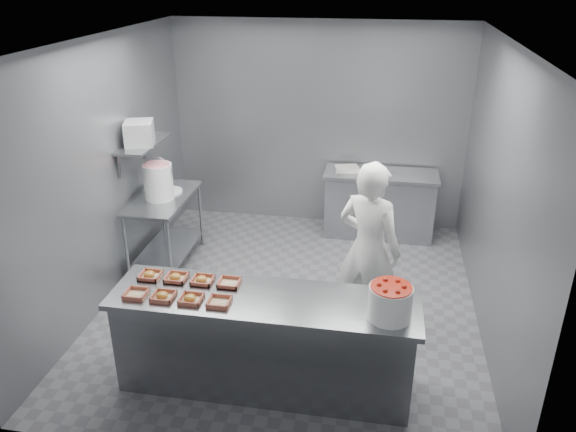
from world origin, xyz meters
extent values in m
plane|color=#4C4C51|center=(0.00, 0.00, 0.00)|extent=(4.50, 4.50, 0.00)
plane|color=white|center=(0.00, 0.00, 2.80)|extent=(4.50, 4.50, 0.00)
cube|color=slate|center=(0.00, 2.25, 1.40)|extent=(4.00, 0.04, 2.80)
cube|color=slate|center=(-2.00, 0.00, 1.40)|extent=(0.04, 4.50, 2.80)
cube|color=slate|center=(2.00, 0.00, 1.40)|extent=(0.04, 4.50, 2.80)
cube|color=slate|center=(0.00, -1.35, 0.88)|extent=(2.60, 0.70, 0.05)
cube|color=slate|center=(0.00, -1.35, 0.42)|extent=(2.50, 0.64, 0.85)
cube|color=slate|center=(-1.65, 0.60, 0.88)|extent=(0.60, 1.20, 0.04)
cube|color=slate|center=(-1.65, 0.60, 0.20)|extent=(0.56, 1.15, 0.03)
cylinder|color=slate|center=(-1.91, 0.04, 0.44)|extent=(0.04, 0.04, 0.88)
cylinder|color=slate|center=(-1.39, 0.04, 0.44)|extent=(0.04, 0.04, 0.88)
cylinder|color=slate|center=(-1.91, 1.16, 0.44)|extent=(0.04, 0.04, 0.88)
cylinder|color=slate|center=(-1.39, 1.16, 0.44)|extent=(0.04, 0.04, 0.88)
cube|color=slate|center=(0.90, 1.90, 0.88)|extent=(1.50, 0.60, 0.05)
cube|color=slate|center=(0.90, 1.90, 0.42)|extent=(1.44, 0.55, 0.85)
cube|color=slate|center=(-1.82, 0.60, 1.55)|extent=(0.35, 0.90, 0.03)
cube|color=tan|center=(-1.06, -1.50, 0.92)|extent=(0.18, 0.18, 0.04)
cube|color=white|center=(-1.01, -1.49, 0.91)|extent=(0.10, 0.06, 0.00)
cube|color=tan|center=(-0.82, -1.50, 0.92)|extent=(0.18, 0.18, 0.04)
cube|color=white|center=(-0.77, -1.49, 0.91)|extent=(0.10, 0.06, 0.00)
ellipsoid|color=gold|center=(-0.83, -1.50, 0.93)|extent=(0.10, 0.10, 0.05)
cube|color=tan|center=(-0.58, -1.50, 0.92)|extent=(0.18, 0.18, 0.04)
cube|color=white|center=(-0.53, -1.49, 0.91)|extent=(0.10, 0.06, 0.00)
ellipsoid|color=gold|center=(-0.59, -1.50, 0.93)|extent=(0.10, 0.10, 0.05)
cube|color=tan|center=(-0.34, -1.50, 0.92)|extent=(0.18, 0.18, 0.04)
cube|color=white|center=(-0.29, -1.49, 0.91)|extent=(0.10, 0.06, 0.00)
cube|color=tan|center=(-1.06, -1.20, 0.92)|extent=(0.18, 0.18, 0.04)
cube|color=white|center=(-1.01, -1.18, 0.91)|extent=(0.10, 0.06, 0.00)
ellipsoid|color=gold|center=(-1.07, -1.20, 0.93)|extent=(0.10, 0.10, 0.05)
cube|color=tan|center=(-0.82, -1.20, 0.92)|extent=(0.18, 0.18, 0.04)
cube|color=white|center=(-0.77, -1.18, 0.91)|extent=(0.10, 0.06, 0.00)
ellipsoid|color=gold|center=(-0.83, -1.20, 0.93)|extent=(0.10, 0.10, 0.05)
cube|color=tan|center=(-0.58, -1.20, 0.92)|extent=(0.18, 0.18, 0.04)
cube|color=white|center=(-0.53, -1.18, 0.91)|extent=(0.10, 0.06, 0.00)
ellipsoid|color=gold|center=(-0.59, -1.20, 0.93)|extent=(0.10, 0.10, 0.05)
cube|color=tan|center=(-0.34, -1.20, 0.92)|extent=(0.18, 0.18, 0.04)
cube|color=white|center=(-0.29, -1.18, 0.91)|extent=(0.10, 0.06, 0.00)
imported|color=white|center=(0.83, -0.33, 0.90)|extent=(0.78, 0.66, 1.80)
cylinder|color=white|center=(1.03, -1.46, 1.04)|extent=(0.34, 0.34, 0.27)
cylinder|color=red|center=(1.03, -1.46, 1.16)|extent=(0.32, 0.32, 0.04)
cylinder|color=white|center=(-1.66, 0.55, 1.11)|extent=(0.34, 0.34, 0.43)
cylinder|color=#DF6F89|center=(-1.66, 0.55, 1.32)|extent=(0.31, 0.31, 0.02)
torus|color=slate|center=(-1.66, 0.55, 1.24)|extent=(0.35, 0.01, 0.35)
cylinder|color=white|center=(-1.63, 0.76, 0.91)|extent=(0.34, 0.34, 0.02)
cube|color=#CCB28C|center=(-1.68, 0.68, 0.91)|extent=(0.16, 0.14, 0.02)
cube|color=gray|center=(-1.82, 0.52, 1.70)|extent=(0.40, 0.43, 0.26)
cube|color=silver|center=(0.44, 1.90, 0.93)|extent=(0.33, 0.27, 0.06)
camera|label=1|loc=(0.88, -5.23, 3.44)|focal=35.00mm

